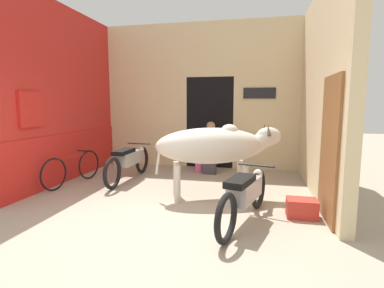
# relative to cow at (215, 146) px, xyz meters

# --- Properties ---
(ground_plane) EXTENTS (30.00, 30.00, 0.00)m
(ground_plane) POSITION_rel_cow_xyz_m (-0.80, -1.38, -0.95)
(ground_plane) COLOR tan
(wall_left_shopfront) EXTENTS (0.25, 4.01, 3.80)m
(wall_left_shopfront) POSITION_rel_cow_xyz_m (-3.45, 0.62, 0.88)
(wall_left_shopfront) COLOR red
(wall_left_shopfront) RESTS_ON ground_plane
(wall_back_with_doorway) EXTENTS (5.13, 0.94, 3.80)m
(wall_back_with_doorway) POSITION_rel_cow_xyz_m (-0.69, 2.90, 0.68)
(wall_back_with_doorway) COLOR beige
(wall_back_with_doorway) RESTS_ON ground_plane
(wall_right_with_door) EXTENTS (0.22, 4.01, 3.80)m
(wall_right_with_door) POSITION_rel_cow_xyz_m (1.85, 0.58, 0.92)
(wall_right_with_door) COLOR beige
(wall_right_with_door) RESTS_ON ground_plane
(cow) EXTENTS (2.30, 1.25, 1.35)m
(cow) POSITION_rel_cow_xyz_m (0.00, 0.00, 0.00)
(cow) COLOR beige
(cow) RESTS_ON ground_plane
(motorcycle_near) EXTENTS (0.75, 2.01, 0.75)m
(motorcycle_near) POSITION_rel_cow_xyz_m (0.58, -1.06, -0.52)
(motorcycle_near) COLOR black
(motorcycle_near) RESTS_ON ground_plane
(motorcycle_far) EXTENTS (0.58, 2.13, 0.77)m
(motorcycle_far) POSITION_rel_cow_xyz_m (-2.05, 0.85, -0.51)
(motorcycle_far) COLOR black
(motorcycle_far) RESTS_ON ground_plane
(bicycle) EXTENTS (0.44, 1.66, 0.67)m
(bicycle) POSITION_rel_cow_xyz_m (-3.07, 0.29, -0.61)
(bicycle) COLOR black
(bicycle) RESTS_ON ground_plane
(shopkeeper_seated) EXTENTS (0.45, 0.34, 1.27)m
(shopkeeper_seated) POSITION_rel_cow_xyz_m (-0.38, 1.95, -0.28)
(shopkeeper_seated) COLOR #3D3842
(shopkeeper_seated) RESTS_ON ground_plane
(plastic_stool) EXTENTS (0.30, 0.30, 0.48)m
(plastic_stool) POSITION_rel_cow_xyz_m (-0.66, 2.00, -0.70)
(plastic_stool) COLOR #DB6093
(plastic_stool) RESTS_ON ground_plane
(crate) EXTENTS (0.44, 0.32, 0.28)m
(crate) POSITION_rel_cow_xyz_m (1.41, -0.65, -0.81)
(crate) COLOR red
(crate) RESTS_ON ground_plane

